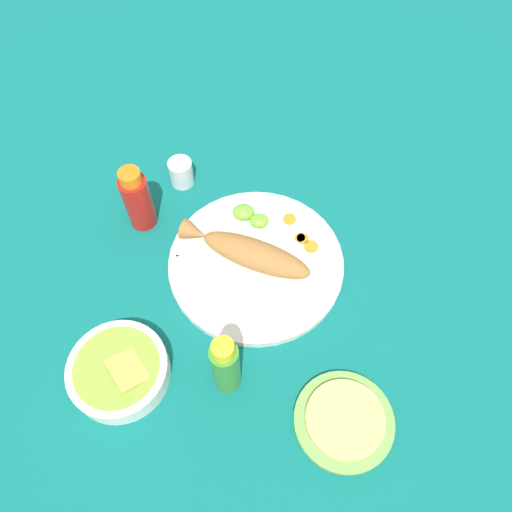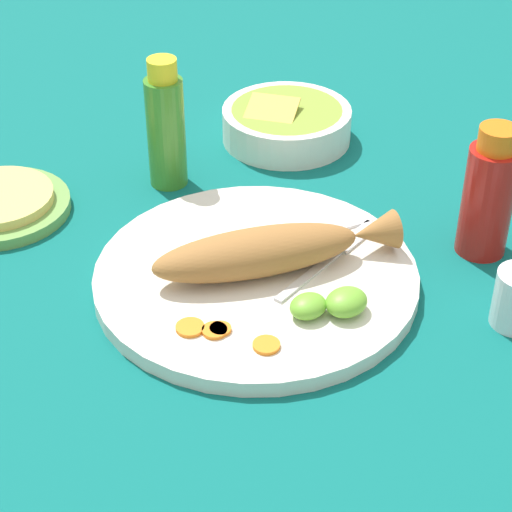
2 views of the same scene
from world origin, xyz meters
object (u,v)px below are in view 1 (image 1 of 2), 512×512
Objects in this scene: fork_near at (211,267)px; tortilla_plate at (344,421)px; salt_cup at (181,174)px; main_plate at (256,263)px; fried_fish at (248,252)px; guacamole_bowl at (119,371)px; hot_sauce_bottle_red at (137,200)px; hot_sauce_bottle_green at (226,366)px; fork_far at (214,246)px.

fork_near is 1.05× the size of tortilla_plate.
main_plate is at bearing -54.46° from salt_cup.
main_plate is 0.04m from fried_fish.
fried_fish is at bearing 44.63° from guacamole_bowl.
hot_sauce_bottle_red is 0.91× the size of tortilla_plate.
hot_sauce_bottle_green is (0.03, -0.23, 0.06)m from fork_near.
salt_cup is (-0.07, 0.24, 0.01)m from fork_near.
tortilla_plate is at bearing -21.54° from hot_sauce_bottle_green.
hot_sauce_bottle_green reaches higher than fork_near.
fried_fish is 0.25m from hot_sauce_bottle_red.
fried_fish is 1.50× the size of fork_near.
fried_fish is at bearing 155.51° from main_plate.
fork_far is 2.95× the size of salt_cup.
salt_cup is 0.35× the size of guacamole_bowl.
fried_fish is at bearing 146.37° from fork_far.
fork_far reaches higher than tortilla_plate.
salt_cup reaches higher than fork_far.
salt_cup is (-0.16, 0.23, 0.02)m from main_plate.
salt_cup is (0.08, 0.11, -0.05)m from hot_sauce_bottle_red.
main_plate is 0.09m from fork_far.
main_plate is at bearing 42.00° from guacamole_bowl.
guacamole_bowl reaches higher than main_plate.
main_plate is 0.28m from salt_cup.
hot_sauce_bottle_green is at bearing 85.00° from fork_far.
tortilla_plate is at bearing -60.70° from salt_cup.
fried_fish is at bearing 116.03° from tortilla_plate.
salt_cup is (-0.15, 0.22, -0.02)m from fried_fish.
fried_fish is at bearing -56.24° from salt_cup.
guacamole_bowl is at bearing 68.85° from fork_near.
guacamole_bowl is at bearing -100.97° from salt_cup.
fork_near is at bearing -41.31° from hot_sauce_bottle_red.
hot_sauce_bottle_green is at bearing 158.46° from tortilla_plate.
hot_sauce_bottle_red reaches higher than main_plate.
fork_far is (-0.07, 0.03, -0.02)m from fried_fish.
salt_cup is at bearing 148.25° from fried_fish.
fried_fish is at bearing -150.82° from fork_near.
fork_near is 0.05m from fork_far.
hot_sauce_bottle_green reaches higher than fork_far.
salt_cup reaches higher than guacamole_bowl.
guacamole_bowl is (-0.23, -0.23, -0.02)m from fried_fish.
guacamole_bowl is (-0.16, -0.21, 0.01)m from fork_near.
fork_near is at bearing 98.58° from hot_sauce_bottle_green.
salt_cup reaches higher than tortilla_plate.
main_plate is 5.67× the size of salt_cup.
tortilla_plate is (0.38, -0.43, -0.07)m from hot_sauce_bottle_red.
fried_fish is at bearing 80.27° from hot_sauce_bottle_green.
fork_far is at bearing -178.25° from fried_fish.
fried_fish is 0.36m from tortilla_plate.
fork_near and fork_far have the same top height.
fork_far is 1.17× the size of hot_sauce_bottle_red.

